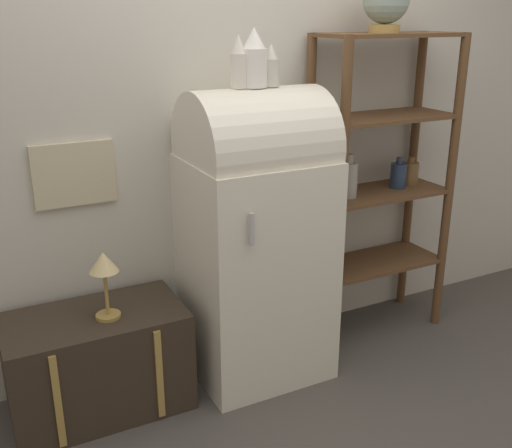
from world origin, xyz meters
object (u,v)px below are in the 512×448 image
globe (386,2)px  vase_right (271,67)px  refrigerator (256,232)px  suitcase_trunk (98,362)px  vase_left (239,63)px  desk_lamp (104,269)px  vase_center (254,60)px

globe → vase_right: globe is taller
refrigerator → vase_right: (0.07, -0.00, 0.78)m
refrigerator → vase_right: size_ratio=7.74×
suitcase_trunk → vase_right: vase_right is taller
suitcase_trunk → globe: bearing=1.3°
vase_left → vase_right: vase_left is taller
globe → desk_lamp: bearing=-176.7°
globe → vase_center: globe is taller
globe → desk_lamp: 1.85m
globe → vase_left: (-0.83, -0.06, -0.26)m
globe → vase_center: (-0.76, -0.06, -0.25)m
globe → refrigerator: bearing=-175.4°
vase_center → vase_right: bearing=-5.7°
vase_left → desk_lamp: (-0.66, -0.03, -0.83)m
refrigerator → vase_right: bearing=-2.7°
vase_left → desk_lamp: vase_left is taller
refrigerator → suitcase_trunk: size_ratio=1.81×
suitcase_trunk → vase_left: (0.72, -0.02, 1.31)m
vase_left → desk_lamp: bearing=-177.7°
refrigerator → globe: 1.30m
vase_center → globe: bearing=4.2°
vase_center → vase_right: vase_center is taller
suitcase_trunk → desk_lamp: size_ratio=2.56×
refrigerator → desk_lamp: refrigerator is taller
suitcase_trunk → vase_right: (0.88, -0.03, 1.29)m
desk_lamp → refrigerator: bearing=1.9°
suitcase_trunk → vase_right: size_ratio=4.27×
vase_left → desk_lamp: 1.07m
suitcase_trunk → vase_center: vase_center is taller
globe → vase_center: bearing=-175.8°
refrigerator → vase_center: bearing=145.4°
vase_right → suitcase_trunk: bearing=178.2°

